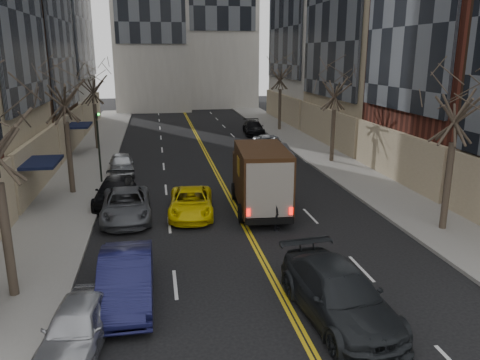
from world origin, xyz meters
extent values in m
cube|color=slate|center=(-9.00, 27.00, 0.07)|extent=(4.00, 66.00, 0.15)
cube|color=slate|center=(9.00, 27.00, 0.07)|extent=(4.00, 66.00, 0.15)
cube|color=black|center=(-10.00, 18.00, 2.40)|extent=(2.00, 3.00, 0.15)
cube|color=black|center=(-10.90, 18.00, 1.35)|extent=(0.20, 3.00, 2.50)
cube|color=black|center=(-10.00, 31.00, 2.40)|extent=(2.00, 3.00, 0.15)
cube|color=black|center=(-10.90, 31.00, 1.35)|extent=(0.20, 3.00, 2.50)
cylinder|color=#382D23|center=(-8.80, 8.00, 2.06)|extent=(0.30, 0.30, 3.83)
cylinder|color=#382D23|center=(-8.80, 20.00, 2.17)|extent=(0.30, 0.30, 4.05)
cylinder|color=#382D23|center=(-8.80, 33.00, 1.99)|extent=(0.30, 0.30, 3.69)
cylinder|color=#382D23|center=(8.80, 11.00, 2.13)|extent=(0.30, 0.30, 3.96)
cylinder|color=#382D23|center=(8.80, 25.00, 2.04)|extent=(0.30, 0.30, 3.78)
cylinder|color=#382D23|center=(8.80, 40.00, 2.22)|extent=(0.30, 0.30, 4.14)
cylinder|color=black|center=(-7.40, 22.00, 2.05)|extent=(0.12, 0.12, 3.80)
imported|color=black|center=(-7.40, 22.00, 4.40)|extent=(0.15, 0.18, 0.90)
sphere|color=#0CE526|center=(-7.25, 21.90, 4.35)|extent=(0.14, 0.14, 0.14)
cube|color=black|center=(1.20, 15.28, 0.54)|extent=(2.62, 6.38, 0.29)
cube|color=black|center=(1.38, 17.56, 1.51)|extent=(2.41, 1.83, 2.04)
cube|color=black|center=(1.16, 14.74, 1.95)|extent=(2.70, 4.94, 2.92)
cube|color=black|center=(0.97, 12.29, 0.54)|extent=(2.25, 0.35, 0.29)
cube|color=red|center=(0.00, 12.34, 0.97)|extent=(0.18, 0.07, 0.34)
cube|color=red|center=(1.94, 12.19, 0.97)|extent=(0.18, 0.07, 0.34)
cube|color=gold|center=(-0.02, 14.88, 2.53)|extent=(0.11, 0.88, 0.88)
cube|color=gold|center=(2.35, 14.70, 2.53)|extent=(0.11, 0.88, 0.88)
cylinder|color=black|center=(0.21, 17.40, 0.47)|extent=(0.34, 0.95, 0.93)
cylinder|color=black|center=(2.50, 17.23, 0.47)|extent=(0.34, 0.95, 0.93)
cylinder|color=black|center=(-0.07, 13.71, 0.47)|extent=(0.34, 0.95, 0.93)
cylinder|color=black|center=(2.22, 13.54, 0.47)|extent=(0.34, 0.95, 0.93)
imported|color=black|center=(1.33, 4.95, 0.80)|extent=(2.73, 5.72, 1.61)
cube|color=black|center=(1.33, 5.75, 1.47)|extent=(0.13, 0.04, 0.09)
cube|color=blue|center=(1.33, 5.72, 1.47)|extent=(0.10, 0.01, 0.06)
imported|color=yellow|center=(-2.36, 15.26, 0.64)|extent=(2.55, 4.81, 1.29)
imported|color=black|center=(1.37, 12.52, 0.93)|extent=(0.67, 0.80, 1.86)
imported|color=#B6B8BE|center=(-6.30, 4.80, 0.67)|extent=(2.05, 4.10, 1.34)
imported|color=#13143C|center=(-5.10, 7.16, 0.80)|extent=(1.71, 4.86, 1.60)
imported|color=#4D4F54|center=(-5.53, 15.27, 0.70)|extent=(2.53, 5.15, 1.41)
imported|color=black|center=(-6.25, 17.86, 0.67)|extent=(2.28, 4.77, 1.34)
imported|color=#A6A9AE|center=(-6.30, 24.34, 0.68)|extent=(1.91, 4.13, 1.37)
imported|color=#4A4C52|center=(5.10, 26.39, 0.64)|extent=(1.63, 3.95, 1.27)
imported|color=#AFB2B7|center=(5.10, 29.20, 0.69)|extent=(2.60, 5.13, 1.39)
imported|color=black|center=(5.66, 38.26, 0.67)|extent=(2.26, 4.74, 1.33)
camera|label=1|loc=(-3.90, -7.11, 7.91)|focal=35.00mm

